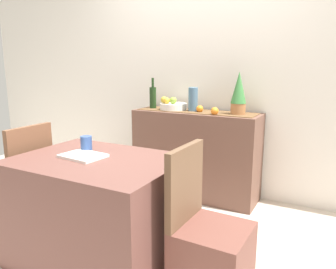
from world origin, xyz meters
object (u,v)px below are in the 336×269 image
object	(u,v)px
open_book	(83,156)
potted_plant	(239,93)
sideboard_console	(195,154)
chair_by_corner	(210,257)
chair_near_window	(21,202)
dining_table	(99,211)
coffee_cup	(86,144)
ceramic_vase	(193,100)
wine_bottle	(153,97)
fruit_bowl	(173,106)

from	to	relation	value
open_book	potted_plant	bearing A→B (deg)	71.53
sideboard_console	open_book	xyz separation A→B (m)	(-0.20, -1.42, 0.31)
chair_by_corner	chair_near_window	bearing A→B (deg)	-179.99
dining_table	chair_by_corner	distance (m)	0.81
sideboard_console	coffee_cup	distance (m)	1.37
coffee_cup	chair_by_corner	size ratio (longest dim) A/B	0.12
ceramic_vase	open_book	world-z (taller)	ceramic_vase
coffee_cup	chair_by_corner	bearing A→B (deg)	-6.61
sideboard_console	chair_near_window	bearing A→B (deg)	-122.87
potted_plant	chair_near_window	xyz separation A→B (m)	(-1.33, -1.40, -0.82)
chair_near_window	chair_by_corner	bearing A→B (deg)	0.01
wine_bottle	potted_plant	world-z (taller)	potted_plant
ceramic_vase	dining_table	xyz separation A→B (m)	(-0.06, -1.40, -0.63)
coffee_cup	chair_by_corner	world-z (taller)	chair_by_corner
fruit_bowl	open_book	bearing A→B (deg)	-87.81
ceramic_vase	chair_near_window	xyz separation A→B (m)	(-0.87, -1.40, -0.74)
sideboard_console	coffee_cup	bearing A→B (deg)	-102.62
sideboard_console	chair_near_window	xyz separation A→B (m)	(-0.91, -1.40, -0.18)
wine_bottle	open_book	xyz separation A→B (m)	(0.30, -1.42, -0.26)
potted_plant	chair_by_corner	bearing A→B (deg)	-78.77
sideboard_console	coffee_cup	size ratio (longest dim) A/B	11.73
dining_table	chair_by_corner	bearing A→B (deg)	0.03
sideboard_console	chair_near_window	world-z (taller)	chair_near_window
fruit_bowl	chair_by_corner	distance (m)	1.82
sideboard_console	potted_plant	bearing A→B (deg)	-0.00
sideboard_console	open_book	size ratio (longest dim) A/B	4.57
sideboard_console	potted_plant	size ratio (longest dim) A/B	3.19
potted_plant	coffee_cup	size ratio (longest dim) A/B	3.67
fruit_bowl	wine_bottle	size ratio (longest dim) A/B	0.86
open_book	chair_by_corner	size ratio (longest dim) A/B	0.31
dining_table	chair_near_window	xyz separation A→B (m)	(-0.81, 0.00, -0.10)
ceramic_vase	open_book	distance (m)	1.45
open_book	coffee_cup	size ratio (longest dim) A/B	2.57
fruit_bowl	ceramic_vase	size ratio (longest dim) A/B	1.17
ceramic_vase	chair_by_corner	size ratio (longest dim) A/B	0.27
sideboard_console	wine_bottle	world-z (taller)	wine_bottle
fruit_bowl	open_book	xyz separation A→B (m)	(0.05, -1.42, -0.17)
fruit_bowl	ceramic_vase	world-z (taller)	ceramic_vase
chair_by_corner	potted_plant	bearing A→B (deg)	101.23
sideboard_console	dining_table	distance (m)	1.41
coffee_cup	open_book	bearing A→B (deg)	-57.07
open_book	ceramic_vase	bearing A→B (deg)	88.71
open_book	chair_near_window	world-z (taller)	chair_near_window
fruit_bowl	coffee_cup	xyz separation A→B (m)	(-0.03, -1.29, -0.13)
potted_plant	chair_by_corner	xyz separation A→B (m)	(0.28, -1.40, -0.82)
wine_bottle	chair_by_corner	xyz separation A→B (m)	(1.21, -1.40, -0.74)
potted_plant	open_book	xyz separation A→B (m)	(-0.63, -1.42, -0.34)
fruit_bowl	dining_table	distance (m)	1.52
sideboard_console	fruit_bowl	size ratio (longest dim) A/B	4.57
sideboard_console	chair_near_window	distance (m)	1.68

